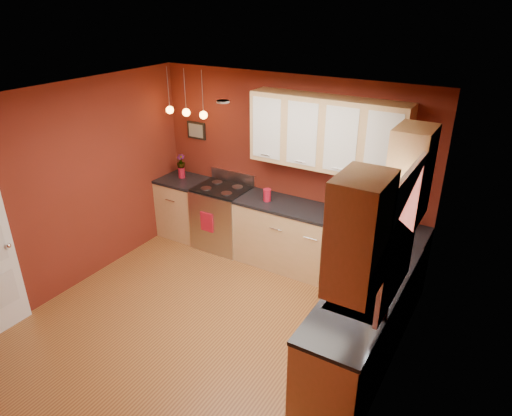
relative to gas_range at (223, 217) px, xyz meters
The scene contains 25 objects.
floor 2.08m from the gas_range, 62.94° to the right, with size 4.20×4.20×0.00m, color #9C642D.
ceiling 2.93m from the gas_range, 62.94° to the right, with size 4.00×4.20×0.02m, color white.
wall_back 1.27m from the gas_range, 18.02° to the left, with size 4.00×0.02×2.60m, color maroon.
wall_left 2.25m from the gas_range, 120.95° to the right, with size 0.02×4.20×2.60m, color maroon.
wall_right 3.53m from the gas_range, 31.66° to the right, with size 0.02×4.20×2.60m, color maroon.
base_cabinets_back_left 0.73m from the gas_range, behind, with size 0.70×0.60×0.90m, color tan.
base_cabinets_back_right 1.65m from the gas_range, ahead, with size 2.54×0.60×0.90m, color tan.
base_cabinets_right 2.95m from the gas_range, 27.27° to the right, with size 0.60×2.10×0.90m, color tan.
counter_back_left 0.85m from the gas_range, behind, with size 0.70×0.62×0.04m, color black.
counter_back_right 1.71m from the gas_range, ahead, with size 2.54×0.62×0.04m, color black.
counter_right 2.98m from the gas_range, 27.27° to the right, with size 0.62×2.10×0.04m, color black.
gas_range is the anchor object (origin of this frame).
dishwasher_front 2.04m from the gas_range, ahead, with size 0.60×0.02×0.80m, color #B1B1B5.
sink 3.05m from the gas_range, 29.78° to the right, with size 0.50×0.70×0.33m.
window 3.48m from the gas_range, 27.40° to the right, with size 0.06×1.02×1.22m.
upper_cabinets_back 2.12m from the gas_range, ahead, with size 2.00×0.35×0.90m, color tan.
upper_cabinets_right 3.45m from the gas_range, 28.26° to the right, with size 0.35×1.95×0.90m, color tan.
wall_picture 1.36m from the gas_range, 156.09° to the left, with size 0.32×0.03×0.26m, color black.
pendant_lights 1.62m from the gas_range, behind, with size 0.71×0.11×0.66m.
red_canister 0.96m from the gas_range, ahead, with size 0.11×0.11×0.17m.
red_vase 0.95m from the gas_range, behind, with size 0.10×0.10×0.16m, color #B01326.
flowers 1.06m from the gas_range, behind, with size 0.13×0.13×0.23m, color #B01326.
coffee_maker 2.57m from the gas_range, ahead, with size 0.25×0.25×0.30m.
soap_pump 3.38m from the gas_range, 30.68° to the right, with size 0.08×0.08×0.18m, color white.
dish_towel 0.34m from the gas_range, 98.71° to the right, with size 0.22×0.01×0.29m, color #B01326.
Camera 1 is at (2.66, -3.21, 3.48)m, focal length 32.00 mm.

